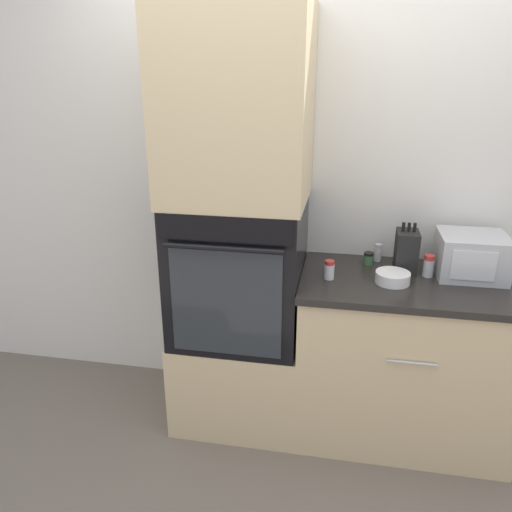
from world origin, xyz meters
TOP-DOWN VIEW (x-y plane):
  - ground_plane at (0.00, 0.00)m, footprint 12.00×12.00m
  - wall_back at (0.00, 0.63)m, footprint 8.00×0.05m
  - oven_cabinet_base at (-0.33, 0.30)m, footprint 0.67×0.60m
  - wall_oven at (-0.33, 0.30)m, footprint 0.64×0.64m
  - oven_cabinet_upper at (-0.33, 0.30)m, footprint 0.67×0.60m
  - counter_unit at (0.52, 0.30)m, footprint 1.06×0.63m
  - microwave at (0.80, 0.41)m, footprint 0.32×0.29m
  - knife_block at (0.50, 0.41)m, footprint 0.11×0.15m
  - bowl at (0.43, 0.25)m, footprint 0.16×0.16m
  - condiment_jar_near at (0.13, 0.24)m, footprint 0.05×0.05m
  - condiment_jar_mid at (0.60, 0.36)m, footprint 0.05×0.05m
  - condiment_jar_far at (0.32, 0.47)m, footprint 0.05×0.05m
  - condiment_jar_back at (0.37, 0.53)m, footprint 0.04×0.04m

SIDE VIEW (x-z plane):
  - ground_plane at x=0.00m, z-range 0.00..0.00m
  - oven_cabinet_base at x=-0.33m, z-range 0.00..0.52m
  - counter_unit at x=0.52m, z-range 0.00..0.88m
  - wall_oven at x=-0.33m, z-range 0.52..1.24m
  - bowl at x=0.43m, z-range 0.88..0.94m
  - condiment_jar_far at x=0.32m, z-range 0.88..0.95m
  - condiment_jar_back at x=0.37m, z-range 0.88..0.97m
  - condiment_jar_near at x=0.13m, z-range 0.88..0.98m
  - condiment_jar_mid at x=0.60m, z-range 0.88..0.99m
  - microwave at x=0.80m, z-range 0.88..1.09m
  - knife_block at x=0.50m, z-range 0.86..1.12m
  - wall_back at x=0.00m, z-range 0.00..2.50m
  - oven_cabinet_upper at x=-0.33m, z-range 1.24..2.14m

